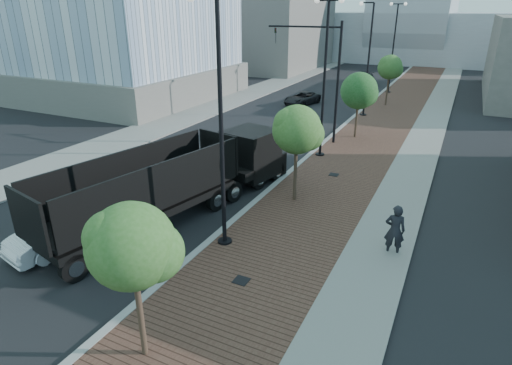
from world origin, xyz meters
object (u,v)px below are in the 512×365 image
at_px(dark_car_mid, 302,98).
at_px(pedestrian, 395,230).
at_px(white_sedan, 65,229).
at_px(dump_truck, 207,175).

distance_m(dark_car_mid, pedestrian, 27.19).
height_order(dark_car_mid, pedestrian, pedestrian).
bearing_deg(pedestrian, white_sedan, 13.52).
height_order(dump_truck, dark_car_mid, dump_truck).
height_order(white_sedan, pedestrian, pedestrian).
height_order(dump_truck, pedestrian, dump_truck).
bearing_deg(white_sedan, pedestrian, 34.55).
bearing_deg(pedestrian, dump_truck, -16.00).
bearing_deg(dump_truck, dark_car_mid, 111.36).
bearing_deg(dump_truck, pedestrian, 5.88).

